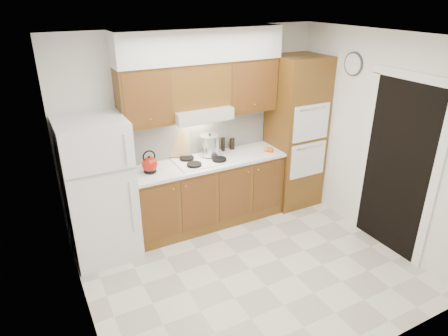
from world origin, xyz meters
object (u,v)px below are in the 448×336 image
Objects in this scene: stock_pot at (210,145)px; oven_cabinet at (295,133)px; kettle at (150,165)px; fridge at (99,190)px.

oven_cabinet is at bearing -5.19° from stock_pot.
oven_cabinet is 11.45× the size of kettle.
stock_pot is (1.53, 0.15, 0.24)m from fridge.
fridge is 0.78× the size of oven_cabinet.
fridge is 8.95× the size of kettle.
kettle is 0.72× the size of stock_pot.
stock_pot reaches higher than kettle.
fridge reaches higher than kettle.
fridge reaches higher than stock_pot.
kettle is (0.64, 0.03, 0.19)m from fridge.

